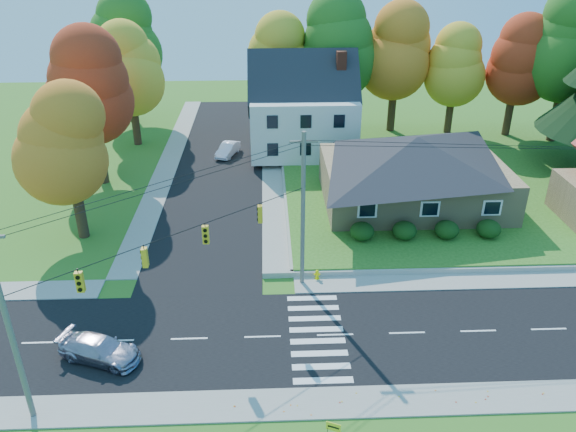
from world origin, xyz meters
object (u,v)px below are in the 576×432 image
Objects in this scene: ranch_house at (414,169)px; fire_hydrant at (317,275)px; silver_sedan at (100,349)px; white_car at (228,149)px.

ranch_house is 13.79m from fire_hydrant.
ranch_house is 3.35× the size of silver_sedan.
silver_sedan reaches higher than white_car.
ranch_house is 26.94m from silver_sedan.
fire_hydrant is (6.87, -22.61, -0.30)m from white_car.
ranch_house reaches higher than fire_hydrant.
white_car is at bearing 141.67° from ranch_house.
ranch_house reaches higher than silver_sedan.
ranch_house is at bearing -29.09° from silver_sedan.
white_car is 5.34× the size of fire_hydrant.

